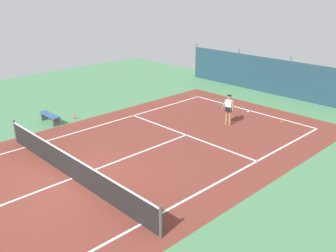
{
  "coord_description": "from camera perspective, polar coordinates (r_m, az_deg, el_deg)",
  "views": [
    {
      "loc": [
        11.79,
        -6.26,
        7.02
      ],
      "look_at": [
        0.16,
        4.99,
        0.9
      ],
      "focal_mm": 40.22,
      "sensor_mm": 36.0,
      "label": 1
    }
  ],
  "objects": [
    {
      "name": "tennis_ball_near_player",
      "position": [
        21.28,
        16.77,
        0.63
      ],
      "size": [
        0.07,
        0.07,
        0.07
      ],
      "primitive_type": "sphere",
      "color": "#CCDB33",
      "rests_on": "ground"
    },
    {
      "name": "ground_plane",
      "position": [
        15.08,
        -14.31,
        -7.73
      ],
      "size": [
        36.0,
        36.0,
        0.0
      ],
      "primitive_type": "plane",
      "color": "#4C8456"
    },
    {
      "name": "court_surface",
      "position": [
        15.08,
        -14.31,
        -7.72
      ],
      "size": [
        11.02,
        26.6,
        0.01
      ],
      "color": "brown",
      "rests_on": "ground"
    },
    {
      "name": "tennis_player",
      "position": [
        19.96,
        9.16,
        2.78
      ],
      "size": [
        0.66,
        0.79,
        1.64
      ],
      "rotation": [
        0.0,
        0.0,
        3.27
      ],
      "color": "#9E7051",
      "rests_on": "ground"
    },
    {
      "name": "back_fence",
      "position": [
        26.45,
        18.15,
        5.77
      ],
      "size": [
        16.3,
        0.98,
        2.7
      ],
      "color": "#1E3D4C",
      "rests_on": "ground"
    },
    {
      "name": "courtside_bench",
      "position": [
        21.14,
        -17.48,
        1.4
      ],
      "size": [
        1.6,
        0.4,
        0.49
      ],
      "color": "#335184",
      "rests_on": "ground"
    },
    {
      "name": "tennis_net",
      "position": [
        14.85,
        -14.49,
        -5.99
      ],
      "size": [
        10.12,
        0.1,
        1.1
      ],
      "color": "black",
      "rests_on": "ground"
    },
    {
      "name": "parked_car",
      "position": [
        27.68,
        22.25,
        6.26
      ],
      "size": [
        2.28,
        4.33,
        1.68
      ],
      "rotation": [
        0.0,
        0.0,
        0.08
      ],
      "color": "silver",
      "rests_on": "ground"
    },
    {
      "name": "water_bottle",
      "position": [
        21.47,
        -13.99,
        1.33
      ],
      "size": [
        0.08,
        0.08,
        0.24
      ],
      "primitive_type": "cylinder",
      "color": "#D84C38",
      "rests_on": "ground"
    }
  ]
}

